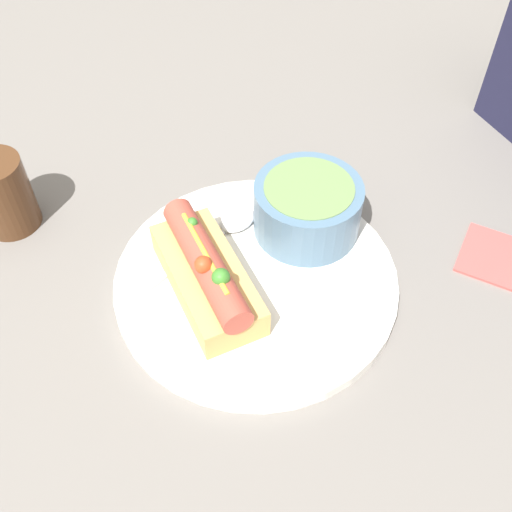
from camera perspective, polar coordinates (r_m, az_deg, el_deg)
The scene contains 6 objects.
ground_plane at distance 0.62m, azimuth -0.00°, elevation -2.75°, with size 4.00×4.00×0.00m, color slate.
dinner_plate at distance 0.61m, azimuth -0.00°, elevation -2.35°, with size 0.29×0.29×0.01m.
hot_dog at distance 0.58m, azimuth -4.71°, elevation -1.70°, with size 0.15×0.06×0.07m.
soup_bowl at distance 0.63m, azimuth 4.93°, elevation 4.75°, with size 0.11×0.11×0.06m.
spoon at distance 0.65m, azimuth -2.59°, elevation 2.83°, with size 0.07×0.15×0.01m.
drinking_glass at distance 0.70m, azimuth -23.03°, elevation 5.45°, with size 0.06×0.06×0.09m.
Camera 1 is at (0.34, -0.16, 0.49)m, focal length 42.00 mm.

